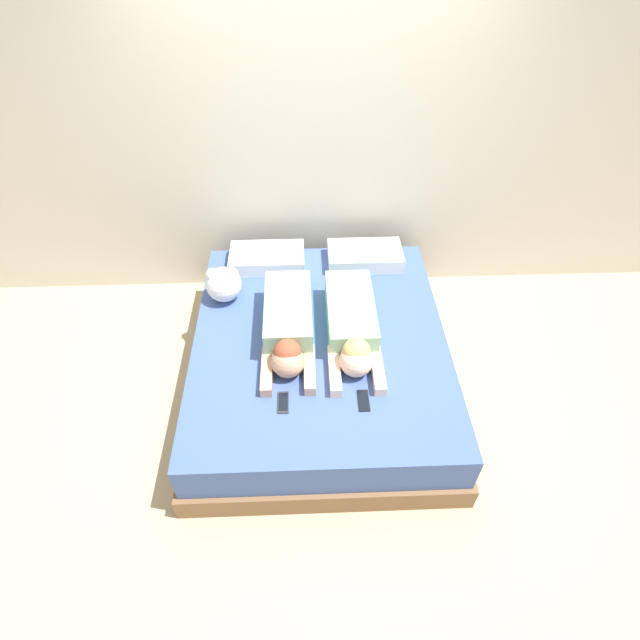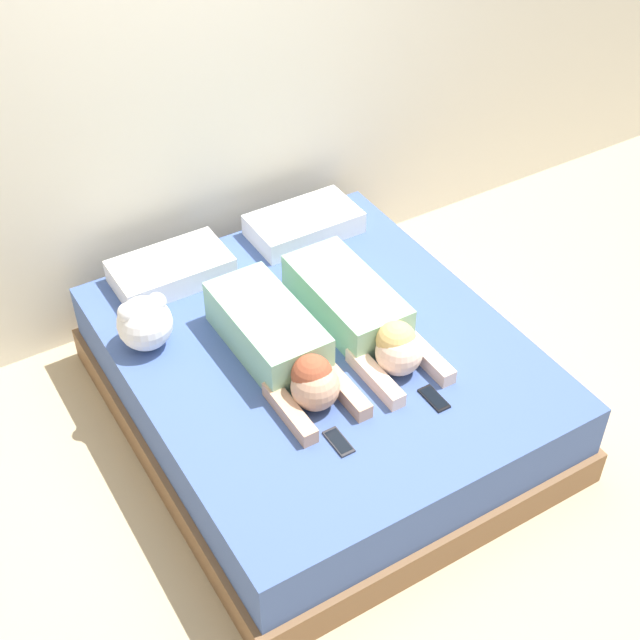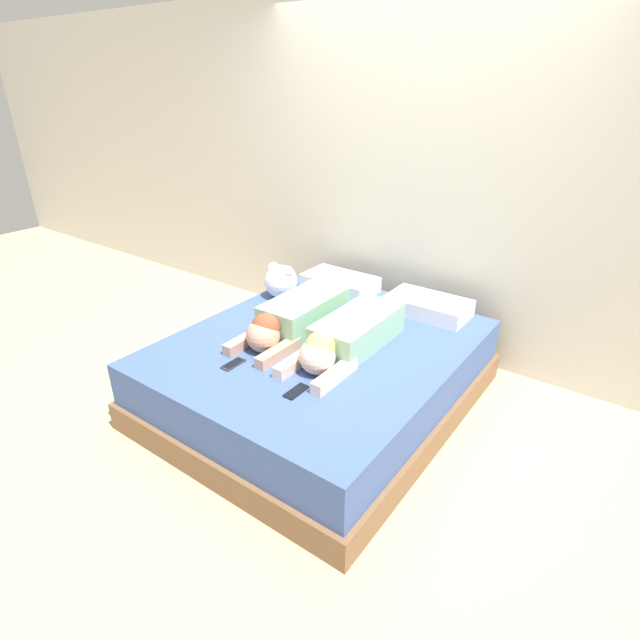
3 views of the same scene
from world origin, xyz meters
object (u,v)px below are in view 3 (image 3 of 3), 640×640
(pillow_head_left, at_px, (340,283))
(cell_phone_right, at_px, (296,391))
(cell_phone_left, at_px, (233,364))
(plush_toy, at_px, (281,281))
(person_left, at_px, (293,318))
(person_right, at_px, (346,337))
(pillow_head_right, at_px, (428,306))
(bed, at_px, (320,372))

(pillow_head_left, distance_m, cell_phone_right, 1.47)
(cell_phone_left, distance_m, plush_toy, 1.05)
(pillow_head_left, xyz_separation_m, cell_phone_left, (0.14, -1.33, -0.05))
(cell_phone_left, bearing_deg, cell_phone_right, -0.57)
(pillow_head_left, xyz_separation_m, cell_phone_right, (0.62, -1.34, -0.05))
(person_left, xyz_separation_m, person_right, (0.42, -0.01, -0.01))
(plush_toy, bearing_deg, pillow_head_right, 19.96)
(bed, relative_size, plush_toy, 7.67)
(bed, bearing_deg, cell_phone_right, -66.37)
(person_left, bearing_deg, plush_toy, 137.54)
(bed, distance_m, person_left, 0.40)
(cell_phone_left, bearing_deg, person_right, 49.34)
(pillow_head_left, height_order, cell_phone_left, pillow_head_left)
(pillow_head_left, xyz_separation_m, pillow_head_right, (0.76, 0.00, 0.00))
(person_left, distance_m, cell_phone_right, 0.71)
(person_left, bearing_deg, cell_phone_left, -93.25)
(pillow_head_left, distance_m, cell_phone_left, 1.34)
(pillow_head_right, bearing_deg, cell_phone_left, -114.93)
(bed, xyz_separation_m, pillow_head_right, (0.38, 0.79, 0.29))
(bed, xyz_separation_m, person_right, (0.21, -0.02, 0.34))
(pillow_head_left, xyz_separation_m, person_left, (0.17, -0.80, 0.05))
(pillow_head_right, bearing_deg, pillow_head_left, 180.00)
(pillow_head_left, height_order, person_right, person_right)
(cell_phone_right, bearing_deg, person_left, 129.90)
(pillow_head_right, relative_size, cell_phone_right, 3.68)
(cell_phone_right, bearing_deg, person_right, 93.07)
(person_left, xyz_separation_m, cell_phone_right, (0.45, -0.54, -0.10))
(person_right, bearing_deg, pillow_head_right, 78.17)
(bed, xyz_separation_m, plush_toy, (-0.67, 0.41, 0.37))
(pillow_head_right, xyz_separation_m, plush_toy, (-1.05, -0.38, 0.07))
(pillow_head_right, distance_m, person_right, 0.83)
(pillow_head_left, bearing_deg, bed, -64.34)
(person_right, height_order, plush_toy, plush_toy)
(pillow_head_right, relative_size, person_right, 0.59)
(pillow_head_left, height_order, pillow_head_right, same)
(pillow_head_right, relative_size, plush_toy, 2.16)
(pillow_head_right, height_order, person_right, person_right)
(cell_phone_left, bearing_deg, bed, 66.16)
(person_left, height_order, cell_phone_left, person_left)
(person_right, distance_m, plush_toy, 0.98)
(bed, xyz_separation_m, cell_phone_right, (0.24, -0.55, 0.24))
(bed, bearing_deg, plush_toy, 148.47)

